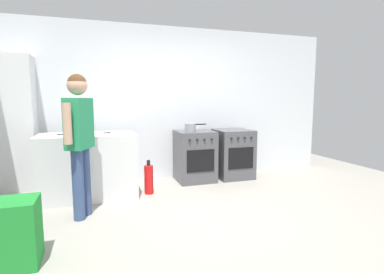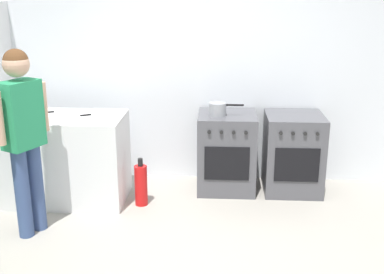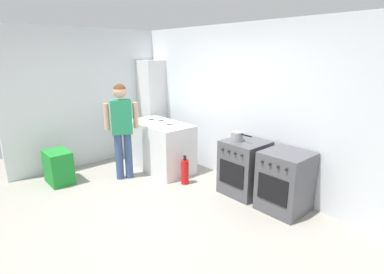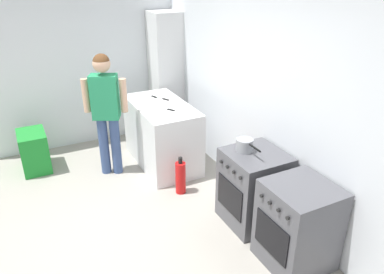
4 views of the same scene
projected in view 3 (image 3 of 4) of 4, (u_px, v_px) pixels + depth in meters
The scene contains 15 objects.
ground_plane at pixel (147, 218), 4.01m from camera, with size 8.00×8.00×0.00m, color gray.
back_wall at pixel (244, 106), 4.91m from camera, with size 6.00×0.10×2.60m, color silver.
side_wall_left at pixel (88, 98), 5.79m from camera, with size 0.10×3.10×2.60m, color silver.
counter_unit at pixel (160, 146), 5.63m from camera, with size 1.30×0.70×0.90m, color silver.
oven_left at pixel (244, 167), 4.65m from camera, with size 0.62×0.62×0.85m.
oven_right at pixel (285, 182), 4.14m from camera, with size 0.61×0.62×0.85m.
pot at pixel (237, 136), 4.54m from camera, with size 0.36×0.18×0.14m.
knife_bread at pixel (165, 124), 5.37m from camera, with size 0.32×0.20×0.01m.
knife_chef at pixel (157, 120), 5.73m from camera, with size 0.29×0.16×0.01m.
knife_utility at pixel (149, 119), 5.79m from camera, with size 0.25×0.11×0.01m.
person at pixel (122, 123), 5.05m from camera, with size 0.33×0.52×1.66m.
fire_extinguisher at pixel (185, 172), 5.03m from camera, with size 0.13×0.13×0.50m.
recycling_crate_lower at pixel (59, 175), 5.10m from camera, with size 0.52×0.36×0.28m, color #1E842D.
recycling_crate_upper at pixel (57, 159), 5.02m from camera, with size 0.52×0.36×0.28m, color #1E842D.
larder_cabinet at pixel (152, 108), 6.47m from camera, with size 0.48×0.44×2.00m, color silver.
Camera 3 is at (3.07, -1.92, 2.14)m, focal length 28.00 mm.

